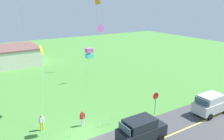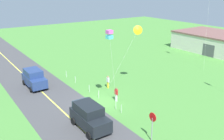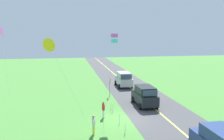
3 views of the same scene
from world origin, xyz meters
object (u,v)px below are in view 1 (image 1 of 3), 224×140
Objects in this scene: person_adult_companion at (42,122)px; person_adult_near at (83,118)px; car_parked_east_near at (211,104)px; kite_pink_drift at (101,28)px; car_suv_foreground at (141,130)px; kite_blue_mid at (42,50)px; stop_sign at (156,99)px; kite_green_far at (98,2)px; kite_red_low at (89,53)px.

person_adult_near is at bearing 139.05° from person_adult_companion.
kite_pink_drift is at bearing 106.98° from car_parked_east_near.
kite_blue_mid reaches higher than car_suv_foreground.
stop_sign is at bearing -33.71° from kite_blue_mid.
kite_green_far is at bearing 42.18° from kite_blue_mid.
kite_red_low is at bearing -121.07° from kite_green_far.
kite_red_low is at bearing 129.57° from person_adult_near.
kite_green_far reaches higher than person_adult_companion.
kite_pink_drift is (-4.87, 15.97, 7.08)m from car_parked_east_near.
car_parked_east_near is 0.57× the size of kite_blue_mid.
person_adult_near is 15.53m from kite_pink_drift.
kite_green_far is at bearing -102.78° from person_adult_near.
car_suv_foreground is at bearing -55.15° from kite_red_low.
car_suv_foreground is 18.26m from kite_pink_drift.
car_parked_east_near is at bearing -17.31° from kite_red_low.
car_suv_foreground is 0.50× the size of kite_pink_drift.
kite_green_far is (7.83, 21.75, 10.78)m from car_suv_foreground.
kite_green_far reaches higher than person_adult_near.
car_suv_foreground is 5.64m from stop_sign.
car_suv_foreground is 12.69m from kite_blue_mid.
person_adult_companion is at bearing -115.30° from kite_blue_mid.
person_adult_companion is at bearing 163.74° from stop_sign.
stop_sign is at bearing 34.71° from car_suv_foreground.
stop_sign reaches higher than person_adult_near.
kite_green_far is 7.33m from kite_pink_drift.
car_parked_east_near is 18.07m from person_adult_companion.
car_parked_east_near is 19.13m from kite_blue_mid.
kite_pink_drift reaches higher than car_suv_foreground.
person_adult_near is (-3.21, 5.19, -0.29)m from car_suv_foreground.
kite_blue_mid is at bearing 146.29° from stop_sign.
person_adult_companion is 0.18× the size of kite_pink_drift.
kite_blue_mid is 0.88× the size of kite_pink_drift.
car_suv_foreground is 8.13m from kite_red_low.
person_adult_near is (-7.82, 2.00, -0.94)m from stop_sign.
person_adult_companion is at bearing 136.46° from car_suv_foreground.
kite_blue_mid is at bearing -149.27° from kite_pink_drift.
stop_sign reaches higher than car_suv_foreground.
car_suv_foreground is 1.00× the size of car_parked_east_near.
kite_green_far is 1.46× the size of kite_pink_drift.
stop_sign is 0.32× the size of kite_red_low.
person_adult_near is at bearing -65.35° from kite_blue_mid.
car_parked_east_near is at bearing -73.02° from kite_pink_drift.
kite_green_far is at bearing 64.57° from kite_pink_drift.
kite_green_far reaches higher than car_suv_foreground.
kite_pink_drift is at bearing 56.45° from kite_red_low.
car_suv_foreground is 0.34× the size of kite_green_far.
car_suv_foreground is 2.75× the size of person_adult_near.
kite_green_far is (10.66, 17.69, 4.33)m from kite_red_low.
kite_red_low is (-7.44, 0.87, 5.80)m from stop_sign.
car_parked_east_near is at bearing 179.69° from person_adult_near.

